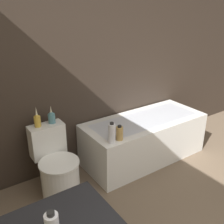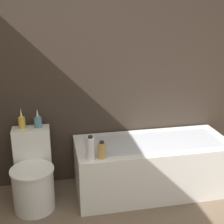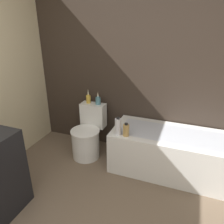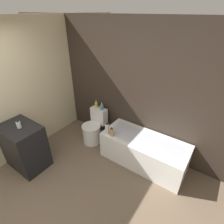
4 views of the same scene
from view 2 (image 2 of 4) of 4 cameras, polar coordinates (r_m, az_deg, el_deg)
name	(u,v)px [view 2 (image 2 of 4)]	position (r m, az deg, el deg)	size (l,w,h in m)	color
wall_back_tiled	(80,68)	(3.32, -5.93, 8.07)	(6.40, 0.06, 2.60)	#332821
bathtub	(152,165)	(3.44, 7.27, -9.65)	(1.62, 0.70, 0.56)	white
toilet	(33,177)	(3.25, -14.22, -11.41)	(0.42, 0.59, 0.74)	white
vase_gold	(22,121)	(3.25, -16.17, -1.65)	(0.07, 0.07, 0.22)	gold
vase_silver	(38,121)	(3.25, -13.39, -1.59)	(0.08, 0.08, 0.20)	teal
shampoo_bottle_tall	(91,148)	(2.89, -3.93, -6.66)	(0.08, 0.08, 0.24)	silver
shampoo_bottle_short	(102,150)	(2.92, -1.87, -7.02)	(0.08, 0.08, 0.17)	tan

